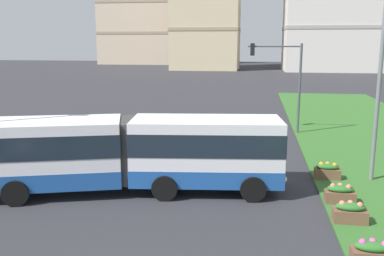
{
  "coord_description": "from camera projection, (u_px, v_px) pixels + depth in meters",
  "views": [
    {
      "loc": [
        3.4,
        -6.74,
        6.02
      ],
      "look_at": [
        0.6,
        11.98,
        2.2
      ],
      "focal_mm": 39.86,
      "sensor_mm": 36.0,
      "label": 1
    }
  ],
  "objects": [
    {
      "name": "articulated_bus",
      "position": [
        137.0,
        152.0,
        17.23
      ],
      "size": [
        12.05,
        4.83,
        3.0
      ],
      "color": "white",
      "rests_on": "ground"
    },
    {
      "name": "flower_planter_1",
      "position": [
        373.0,
        253.0,
        11.51
      ],
      "size": [
        1.1,
        0.56,
        0.74
      ],
      "color": "brown",
      "rests_on": "grass_median"
    },
    {
      "name": "flower_planter_2",
      "position": [
        350.0,
        212.0,
        14.27
      ],
      "size": [
        1.1,
        0.56,
        0.74
      ],
      "color": "brown",
      "rests_on": "grass_median"
    },
    {
      "name": "flower_planter_3",
      "position": [
        340.0,
        194.0,
        16.02
      ],
      "size": [
        1.1,
        0.56,
        0.74
      ],
      "color": "brown",
      "rests_on": "grass_median"
    },
    {
      "name": "flower_planter_4",
      "position": [
        327.0,
        171.0,
        18.88
      ],
      "size": [
        1.1,
        0.56,
        0.74
      ],
      "color": "brown",
      "rests_on": "grass_median"
    },
    {
      "name": "traffic_light_far_right",
      "position": [
        283.0,
        72.0,
        27.99
      ],
      "size": [
        3.52,
        0.28,
        5.95
      ],
      "color": "#474C51",
      "rests_on": "ground"
    },
    {
      "name": "streetlight_median",
      "position": [
        381.0,
        60.0,
        17.78
      ],
      "size": [
        0.7,
        0.28,
        9.68
      ],
      "color": "slate",
      "rests_on": "ground"
    }
  ]
}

